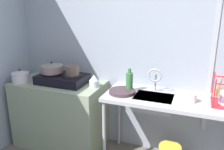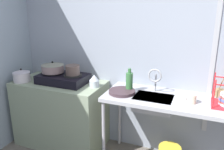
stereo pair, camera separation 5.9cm
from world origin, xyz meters
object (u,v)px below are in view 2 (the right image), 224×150
at_px(pot_beside_stove, 22,76).
at_px(bottle_by_sink, 129,82).
at_px(pot_on_left_burner, 53,68).
at_px(pot_on_right_burner, 73,70).
at_px(stove, 63,78).
at_px(frying_pan, 122,92).
at_px(faucet, 155,77).
at_px(utensil_jar, 220,93).
at_px(sink_basin, 153,103).
at_px(percolator, 94,81).
at_px(small_bowl_on_drainboard, 182,97).
at_px(cup_by_rack, 192,99).

bearing_deg(pot_beside_stove, bottle_by_sink, 7.15).
distance_m(pot_on_left_burner, pot_on_right_burner, 0.28).
height_order(stove, bottle_by_sink, bottle_by_sink).
xyz_separation_m(pot_on_right_burner, frying_pan, (0.65, -0.06, -0.16)).
distance_m(pot_beside_stove, faucet, 1.65).
bearing_deg(bottle_by_sink, utensil_jar, 12.58).
bearing_deg(utensil_jar, sink_basin, -157.33).
xyz_separation_m(faucet, utensil_jar, (0.66, 0.15, -0.14)).
bearing_deg(percolator, small_bowl_on_drainboard, 0.54).
height_order(percolator, faucet, faucet).
relative_size(pot_on_left_burner, bottle_by_sink, 1.06).
bearing_deg(bottle_by_sink, cup_by_rack, -6.37).
distance_m(stove, pot_beside_stove, 0.53).
xyz_separation_m(faucet, cup_by_rack, (0.40, -0.14, -0.14)).
distance_m(stove, sink_basin, 1.14).
bearing_deg(pot_on_right_burner, faucet, 4.81).
bearing_deg(pot_on_left_burner, bottle_by_sink, 1.24).
xyz_separation_m(stove, faucet, (1.12, 0.08, 0.13)).
bearing_deg(pot_on_left_burner, pot_beside_stove, -158.03).
relative_size(stove, frying_pan, 2.05).
xyz_separation_m(percolator, sink_basin, (0.71, -0.05, -0.14)).
xyz_separation_m(sink_basin, small_bowl_on_drainboard, (0.28, 0.06, 0.09)).
xyz_separation_m(percolator, faucet, (0.69, 0.07, 0.11)).
distance_m(stove, pot_on_left_burner, 0.19).
xyz_separation_m(sink_basin, faucet, (-0.02, 0.12, 0.25)).
height_order(pot_beside_stove, percolator, pot_beside_stove).
bearing_deg(frying_pan, pot_beside_stove, -176.19).
relative_size(stove, pot_on_right_burner, 3.52).
height_order(pot_beside_stove, cup_by_rack, pot_beside_stove).
distance_m(faucet, cup_by_rack, 0.44).
distance_m(stove, frying_pan, 0.80).
xyz_separation_m(bottle_by_sink, utensil_jar, (0.93, 0.21, -0.07)).
distance_m(sink_basin, cup_by_rack, 0.40).
height_order(pot_on_right_burner, sink_basin, pot_on_right_burner).
relative_size(pot_on_left_burner, cup_by_rack, 3.19).
height_order(percolator, sink_basin, percolator).
xyz_separation_m(percolator, utensil_jar, (1.35, 0.22, -0.03)).
distance_m(cup_by_rack, bottle_by_sink, 0.68).
bearing_deg(utensil_jar, stove, -172.67).
distance_m(faucet, bottle_by_sink, 0.28).
distance_m(stove, percolator, 0.42).
relative_size(pot_on_left_burner, sink_basin, 0.70).
bearing_deg(pot_on_right_burner, sink_basin, -2.25).
xyz_separation_m(pot_on_right_burner, percolator, (0.28, 0.01, -0.11)).
distance_m(small_bowl_on_drainboard, utensil_jar, 0.41).
relative_size(frying_pan, cup_by_rack, 3.30).
height_order(pot_beside_stove, faucet, faucet).
distance_m(stove, faucet, 1.13).
bearing_deg(cup_by_rack, pot_beside_stove, -177.29).
distance_m(stove, pot_on_right_burner, 0.19).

